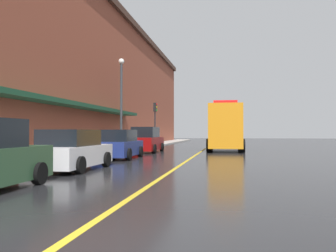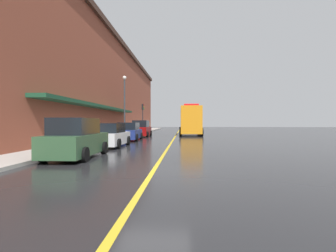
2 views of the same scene
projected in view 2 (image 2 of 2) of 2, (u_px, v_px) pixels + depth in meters
The scene contains 13 objects.
ground_plane at pixel (176, 135), 33.40m from camera, with size 112.00×112.00×0.00m, color #232326.
sidewalk_left at pixel (129, 134), 33.79m from camera, with size 2.40×70.00×0.15m, color #ADA8A0.
lane_center_stripe at pixel (176, 135), 33.40m from camera, with size 0.16×70.00×0.01m, color gold.
brick_building_left at pixel (67, 86), 33.20m from camera, with size 14.64×64.00×12.55m.
parked_car_0 at pixel (76, 139), 11.97m from camera, with size 2.06×4.58×1.85m.
parked_car_1 at pixel (110, 136), 17.33m from camera, with size 2.08×4.39×1.59m.
parked_car_2 at pixel (129, 132), 23.44m from camera, with size 2.09×4.44×1.63m.
parked_car_3 at pixel (141, 129), 29.66m from camera, with size 2.01×4.50×1.86m.
utility_truck at pixel (190, 121), 32.73m from camera, with size 2.89×7.63×3.79m.
parking_meter_0 at pixel (113, 129), 23.01m from camera, with size 0.14×0.18×1.33m.
parking_meter_1 at pixel (114, 129), 23.28m from camera, with size 0.14×0.18×1.33m.
street_lamp_left at pixel (125, 99), 30.15m from camera, with size 0.44×0.44×6.94m.
traffic_light_near at pixel (143, 112), 39.31m from camera, with size 0.38×0.36×4.30m.
Camera 2 is at (1.05, -8.38, 1.66)m, focal length 27.53 mm.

